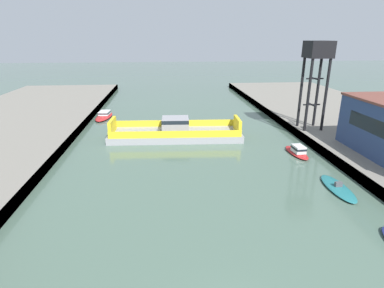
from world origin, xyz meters
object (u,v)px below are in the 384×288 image
Objects in this scene: crane_tower at (317,59)px; moored_boat_near_right at (104,115)px; moored_boat_near_left at (297,151)px; chain_ferry at (176,132)px; moored_boat_mid_right at (338,188)px.

moored_boat_near_right is at bearing 157.17° from crane_tower.
moored_boat_near_left is at bearing -122.55° from crane_tower.
moored_boat_near_left is at bearing -38.01° from moored_boat_near_right.
crane_tower reaches higher than chain_ferry.
moored_boat_near_right is at bearing 133.00° from chain_ferry.
chain_ferry is 19.15m from moored_boat_near_left.
moored_boat_near_right is 41.34m from crane_tower.
moored_boat_mid_right is (-0.03, -10.90, -0.30)m from moored_boat_near_left.
crane_tower is (5.60, 8.77, 11.97)m from moored_boat_near_left.
chain_ferry is 25.19m from crane_tower.
moored_boat_mid_right is at bearing -90.14° from moored_boat_near_left.
crane_tower is at bearing -22.83° from moored_boat_near_right.
moored_boat_near_left is at bearing 89.86° from moored_boat_mid_right.
crane_tower is (22.44, -0.32, 11.43)m from chain_ferry.
moored_boat_near_right is (-14.01, 15.03, -0.58)m from chain_ferry.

